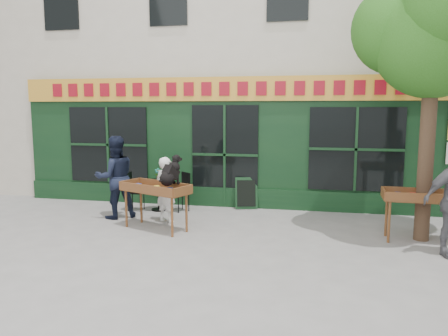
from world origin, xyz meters
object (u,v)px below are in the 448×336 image
at_px(dog, 170,169).
at_px(woman, 166,189).
at_px(bistro_table, 158,189).
at_px(book_cart_center, 155,191).
at_px(book_cart_right, 425,199).
at_px(man_left, 115,177).

xyz_separation_m(dog, woman, (-0.35, 0.70, -0.56)).
relative_size(dog, bistro_table, 0.79).
bearing_deg(dog, book_cart_center, -165.17).
bearing_deg(book_cart_right, book_cart_center, -175.46).
xyz_separation_m(book_cart_center, man_left, (-1.25, 0.74, 0.13)).
height_order(woman, book_cart_right, woman).
distance_m(book_cart_center, woman, 0.66).
xyz_separation_m(dog, book_cart_right, (4.94, 0.29, -0.47)).
bearing_deg(dog, book_cart_right, 26.35).
bearing_deg(book_cart_right, dog, -174.69).
bearing_deg(man_left, woman, 136.52).
height_order(book_cart_center, dog, dog).
xyz_separation_m(woman, man_left, (-1.25, 0.09, 0.22)).
xyz_separation_m(book_cart_center, bistro_table, (-0.55, 1.64, -0.28)).
bearing_deg(woman, book_cart_center, 112.96).
distance_m(dog, bistro_table, 2.05).
bearing_deg(book_cart_center, man_left, 172.34).
height_order(book_cart_right, bistro_table, book_cart_right).
height_order(book_cart_right, man_left, man_left).
bearing_deg(woman, man_left, 18.89).
xyz_separation_m(woman, bistro_table, (-0.55, 0.99, -0.19)).
bearing_deg(book_cart_right, bistro_table, 168.46).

